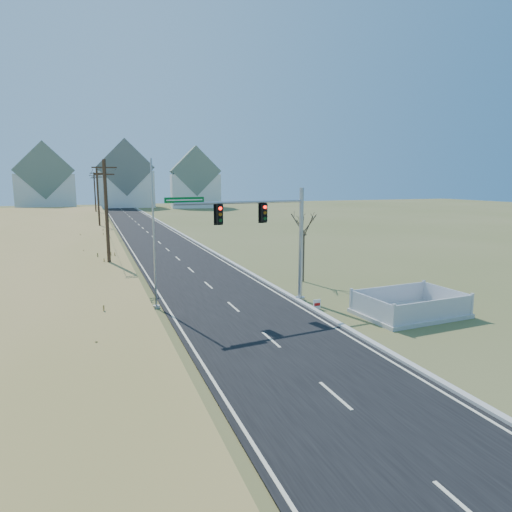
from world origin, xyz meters
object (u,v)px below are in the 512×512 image
at_px(traffic_signal_mast, 275,233).
at_px(fence_enclosure, 410,310).
at_px(bare_tree, 304,223).
at_px(open_sign, 317,304).
at_px(flagpole, 154,250).

xyz_separation_m(traffic_signal_mast, fence_enclosure, (6.21, -4.84, -4.07)).
bearing_deg(bare_tree, open_sign, -109.57).
relative_size(traffic_signal_mast, open_sign, 15.26).
relative_size(open_sign, bare_tree, 0.11).
relative_size(fence_enclosure, open_sign, 10.30).
xyz_separation_m(fence_enclosure, open_sign, (-4.36, 2.78, 0.04)).
bearing_deg(open_sign, flagpole, 156.97).
relative_size(flagpole, bare_tree, 1.59).
height_order(traffic_signal_mast, open_sign, traffic_signal_mast).
distance_m(fence_enclosure, flagpole, 14.92).
bearing_deg(bare_tree, fence_enclosure, -79.24).
relative_size(traffic_signal_mast, flagpole, 1.01).
bearing_deg(bare_tree, traffic_signal_mast, -131.16).
bearing_deg(fence_enclosure, traffic_signal_mast, 138.22).
bearing_deg(open_sign, fence_enclosure, -34.00).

